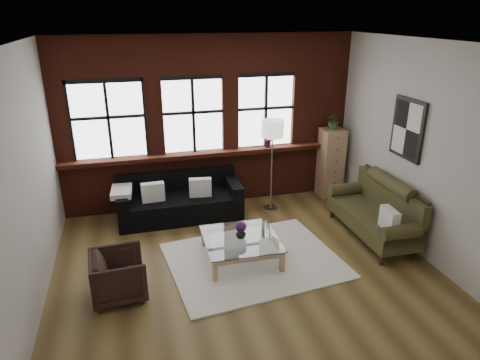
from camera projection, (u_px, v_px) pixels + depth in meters
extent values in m
plane|color=brown|center=(244.00, 266.00, 6.39)|extent=(5.50, 5.50, 0.00)
plane|color=white|center=(245.00, 42.00, 5.21)|extent=(5.50, 5.50, 0.00)
plane|color=beige|center=(209.00, 122.00, 8.05)|extent=(5.50, 0.00, 5.50)
plane|color=beige|center=(325.00, 263.00, 3.56)|extent=(5.50, 0.00, 5.50)
plane|color=beige|center=(24.00, 186.00, 5.14)|extent=(0.00, 5.00, 5.00)
plane|color=beige|center=(419.00, 150.00, 6.46)|extent=(0.00, 5.00, 5.00)
cube|color=#5D2115|center=(211.00, 153.00, 8.12)|extent=(5.50, 0.30, 0.08)
cube|color=white|center=(254.00, 260.00, 6.52)|extent=(2.70, 2.23, 0.03)
cube|color=white|center=(153.00, 192.00, 7.51)|extent=(0.41, 0.16, 0.34)
cube|color=white|center=(200.00, 187.00, 7.71)|extent=(0.41, 0.19, 0.34)
cube|color=white|center=(389.00, 219.00, 6.48)|extent=(0.16, 0.39, 0.34)
imported|color=black|center=(119.00, 275.00, 5.62)|extent=(0.74, 0.72, 0.64)
imported|color=#B2B2B2|center=(241.00, 233.00, 6.43)|extent=(0.18, 0.18, 0.16)
sphere|color=#4A1946|center=(241.00, 227.00, 6.39)|extent=(0.17, 0.17, 0.17)
cube|color=tan|center=(331.00, 163.00, 8.63)|extent=(0.43, 0.43, 1.40)
imported|color=#2D5923|center=(334.00, 120.00, 8.31)|extent=(0.40, 0.37, 0.36)
imported|color=#4A1946|center=(269.00, 139.00, 8.29)|extent=(0.21, 0.17, 0.34)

